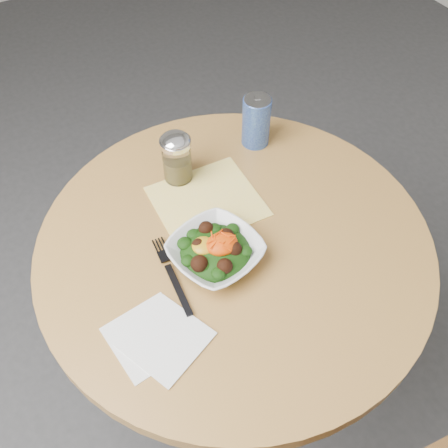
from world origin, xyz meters
name	(u,v)px	position (x,y,z in m)	size (l,w,h in m)	color
ground	(231,372)	(0.00, 0.00, 0.00)	(6.00, 6.00, 0.00)	#313133
table	(233,286)	(0.00, 0.00, 0.55)	(0.90, 0.90, 0.75)	black
cloth_napkin	(207,201)	(0.00, 0.13, 0.75)	(0.24, 0.22, 0.00)	yellow
paper_napkins	(157,338)	(-0.26, -0.14, 0.75)	(0.20, 0.20, 0.00)	white
salad_bowl	(216,251)	(-0.06, -0.03, 0.78)	(0.23, 0.23, 0.07)	silver
fork	(171,272)	(-0.17, -0.02, 0.76)	(0.04, 0.21, 0.00)	black
spice_shaker	(177,158)	(-0.02, 0.24, 0.82)	(0.08, 0.08, 0.14)	silver
beverage_can	(256,121)	(0.21, 0.26, 0.82)	(0.07, 0.07, 0.14)	navy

